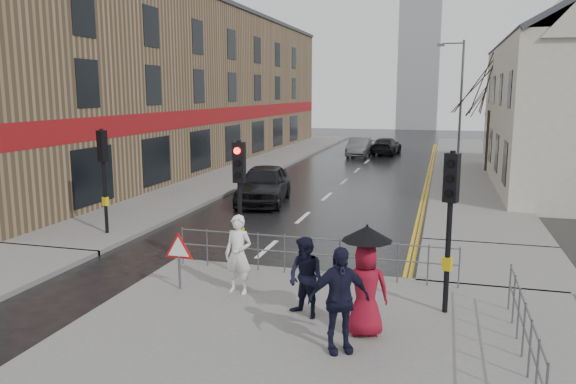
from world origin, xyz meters
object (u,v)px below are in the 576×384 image
Objects in this scene: pedestrian_d at (339,300)px; pedestrian_with_umbrella at (366,277)px; pedestrian_b at (306,277)px; car_mid at (359,147)px; pedestrian_a at (238,254)px; car_parked at (264,184)px.

pedestrian_with_umbrella is at bearing 38.32° from pedestrian_d.
pedestrian_b reaches higher than car_mid.
pedestrian_a is 3.58m from pedestrian_d.
car_parked is at bearing 85.77° from pedestrian_d.
pedestrian_a reaches higher than car_parked.
pedestrian_with_umbrella is 0.90m from pedestrian_d.
pedestrian_d is at bearing -82.81° from car_mid.
car_parked is (-2.94, 10.89, -0.23)m from pedestrian_a.
pedestrian_d is (2.74, -2.31, 0.05)m from pedestrian_a.
pedestrian_b is at bearing -84.18° from car_mid.
car_mid is (-1.63, 29.71, -0.36)m from pedestrian_a.
car_parked is at bearing 113.01° from pedestrian_a.
pedestrian_d is 32.31m from car_mid.
car_parked is at bearing 116.00° from pedestrian_with_umbrella.
pedestrian_with_umbrella reaches higher than pedestrian_d.
pedestrian_with_umbrella reaches higher than pedestrian_a.
pedestrian_b is at bearing -19.58° from pedestrian_a.
pedestrian_a is at bearing -87.45° from car_mid.
pedestrian_a is 29.76m from car_mid.
pedestrian_d is (0.93, -1.36, 0.13)m from pedestrian_b.
pedestrian_a is 0.43× the size of car_mid.
pedestrian_b is 0.35× the size of car_parked.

